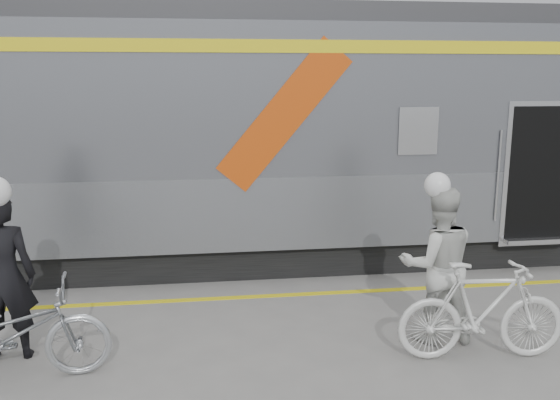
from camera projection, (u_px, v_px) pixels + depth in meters
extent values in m
plane|color=slate|center=(323.00, 367.00, 6.31)|extent=(90.00, 90.00, 0.00)
cube|color=black|center=(371.00, 236.00, 10.57)|extent=(24.00, 2.70, 0.50)
cube|color=#9EA0A5|center=(373.00, 192.00, 10.40)|extent=(24.00, 3.00, 1.10)
cube|color=slate|center=(376.00, 97.00, 10.06)|extent=(24.00, 3.00, 2.20)
cube|color=#38383A|center=(378.00, 20.00, 9.81)|extent=(24.00, 2.64, 0.30)
cube|color=yellow|center=(409.00, 47.00, 8.44)|extent=(24.00, 0.02, 0.18)
cube|color=#C5430B|center=(284.00, 115.00, 8.40)|extent=(1.96, 0.01, 2.19)
cube|color=black|center=(418.00, 131.00, 8.72)|extent=(0.55, 0.02, 0.65)
cube|color=black|center=(533.00, 173.00, 9.33)|extent=(1.05, 0.45, 2.10)
cube|color=silver|center=(540.00, 175.00, 9.13)|extent=(1.20, 0.02, 2.25)
cylinder|color=silver|center=(498.00, 176.00, 9.02)|extent=(0.04, 0.04, 1.40)
cube|color=silver|center=(536.00, 240.00, 9.30)|extent=(1.05, 0.25, 0.06)
cube|color=silver|center=(440.00, 210.00, 9.01)|extent=(0.22, 0.01, 0.22)
cube|color=yellow|center=(291.00, 295.00, 8.39)|extent=(24.00, 0.12, 0.01)
imported|color=black|center=(3.00, 277.00, 6.35)|extent=(0.72, 0.52, 1.86)
imported|color=#B3B6BB|center=(10.00, 334.00, 5.93)|extent=(2.01, 0.88, 1.03)
imported|color=beige|center=(437.00, 265.00, 6.82)|extent=(0.94, 0.76, 1.83)
imported|color=silver|center=(482.00, 311.00, 6.40)|extent=(1.88, 0.67, 1.11)
sphere|color=white|center=(443.00, 174.00, 6.60)|extent=(0.29, 0.29, 0.29)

